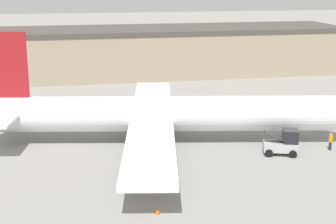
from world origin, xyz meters
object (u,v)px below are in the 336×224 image
Objects in this scene: ground_crew_worker at (331,141)px; belt_loader_truck at (283,143)px; airplane at (158,114)px; baggage_tug at (159,159)px; safety_cone_near at (157,211)px.

ground_crew_worker is 5.18m from belt_loader_truck.
airplane is 12.92m from belt_loader_truck.
baggage_tug is at bearing -155.25° from belt_loader_truck.
airplane reaches higher than ground_crew_worker.
ground_crew_worker reaches higher than safety_cone_near.
baggage_tug is (-17.68, -1.87, 0.02)m from ground_crew_worker.
airplane is at bearing 168.89° from belt_loader_truck.
belt_loader_truck is (-5.16, -0.29, 0.24)m from ground_crew_worker.
ground_crew_worker is 0.69× the size of baggage_tug.
ground_crew_worker is at bearing 28.94° from safety_cone_near.
airplane is 17.07m from safety_cone_near.
airplane is 11.39× the size of belt_loader_truck.
airplane is 17.51m from ground_crew_worker.
belt_loader_truck is 6.57× the size of safety_cone_near.
baggage_tug is 4.55× the size of safety_cone_near.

